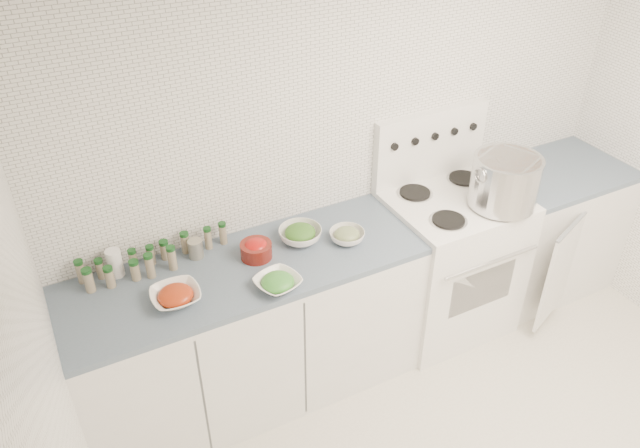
% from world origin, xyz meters
% --- Properties ---
extents(room_walls, '(3.54, 3.04, 2.52)m').
position_xyz_m(room_walls, '(0.00, 0.00, 1.56)').
color(room_walls, white).
rests_on(room_walls, ground).
extents(counter_left, '(1.85, 0.62, 0.90)m').
position_xyz_m(counter_left, '(-0.82, 1.19, 0.45)').
color(counter_left, white).
rests_on(counter_left, ground).
extents(stove, '(0.76, 0.70, 1.36)m').
position_xyz_m(stove, '(0.48, 1.19, 0.50)').
color(stove, white).
rests_on(stove, ground).
extents(counter_right, '(0.89, 0.78, 0.90)m').
position_xyz_m(counter_right, '(1.30, 1.19, 0.45)').
color(counter_right, white).
rests_on(counter_right, ground).
extents(stock_pot, '(0.40, 0.38, 0.29)m').
position_xyz_m(stock_pot, '(0.66, 1.01, 1.10)').
color(stock_pot, silver).
rests_on(stock_pot, stove).
extents(bowl_tomato, '(0.23, 0.23, 0.08)m').
position_xyz_m(bowl_tomato, '(-1.21, 1.10, 0.93)').
color(bowl_tomato, white).
rests_on(bowl_tomato, counter_left).
extents(bowl_snowpea, '(0.26, 0.26, 0.07)m').
position_xyz_m(bowl_snowpea, '(-0.74, 0.97, 0.93)').
color(bowl_snowpea, white).
rests_on(bowl_snowpea, counter_left).
extents(bowl_broccoli, '(0.24, 0.24, 0.09)m').
position_xyz_m(bowl_broccoli, '(-0.48, 1.27, 0.94)').
color(bowl_broccoli, white).
rests_on(bowl_broccoli, counter_left).
extents(bowl_zucchini, '(0.24, 0.24, 0.08)m').
position_xyz_m(bowl_zucchini, '(-0.26, 1.15, 0.93)').
color(bowl_zucchini, white).
rests_on(bowl_zucchini, counter_left).
extents(bowl_pepper, '(0.16, 0.16, 0.10)m').
position_xyz_m(bowl_pepper, '(-0.74, 1.24, 0.95)').
color(bowl_pepper, '#5D1610').
rests_on(bowl_pepper, counter_left).
extents(salt_canister, '(0.10, 0.10, 0.15)m').
position_xyz_m(salt_canister, '(-1.41, 1.43, 0.97)').
color(salt_canister, white).
rests_on(salt_canister, counter_left).
extents(tin_can, '(0.08, 0.08, 0.10)m').
position_xyz_m(tin_can, '(-1.01, 1.39, 0.95)').
color(tin_can, '#9C9584').
rests_on(tin_can, counter_left).
extents(spice_cluster, '(0.76, 0.16, 0.14)m').
position_xyz_m(spice_cluster, '(-1.26, 1.40, 0.96)').
color(spice_cluster, gray).
rests_on(spice_cluster, counter_left).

